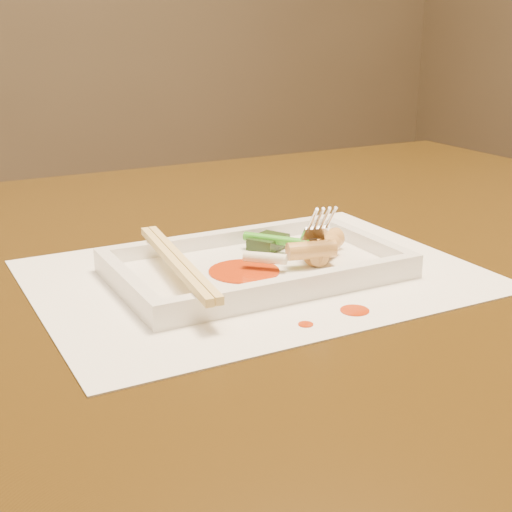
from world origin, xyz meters
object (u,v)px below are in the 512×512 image
plate_base (256,270)px  fork (312,177)px  chopstick_a (173,262)px  table (189,348)px  placemat (256,275)px

plate_base → fork: fork is taller
chopstick_a → table: bearing=61.0°
fork → chopstick_a: bearing=-173.2°
table → fork: 0.22m
placemat → chopstick_a: bearing=-180.0°
placemat → plate_base: 0.00m
placemat → plate_base: plate_base is taller
table → fork: size_ratio=10.00×
plate_base → fork: (0.07, 0.02, 0.08)m
plate_base → chopstick_a: chopstick_a is taller
table → plate_base: (0.04, -0.08, 0.11)m
placemat → plate_base: bearing=-90.0°
plate_base → chopstick_a: 0.08m
placemat → fork: fork is taller
placemat → fork: (0.07, 0.02, 0.08)m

